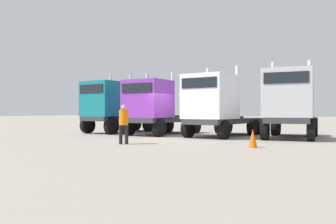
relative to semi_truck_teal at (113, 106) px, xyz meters
name	(u,v)px	position (x,y,z in m)	size (l,w,h in m)	color
ground	(173,137)	(5.66, -1.84, -1.83)	(200.00, 200.00, 0.00)	gray
semi_truck_teal	(113,106)	(0.00, 0.00, 0.00)	(3.19, 6.48, 4.05)	#333338
semi_truck_purple	(154,107)	(3.68, -0.62, -0.08)	(2.76, 6.05, 3.95)	#333338
semi_truck_white	(216,105)	(7.68, -0.48, 0.01)	(3.16, 6.54, 4.10)	#333338
semi_truck_silver	(290,103)	(11.65, 0.04, 0.07)	(3.02, 6.26, 4.23)	#333338
visitor_in_hivis	(124,121)	(5.69, -6.63, -0.81)	(0.47, 0.47, 1.76)	black
traffic_cone_near	(253,138)	(11.19, -5.42, -1.46)	(0.36, 0.36, 0.75)	#F2590C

